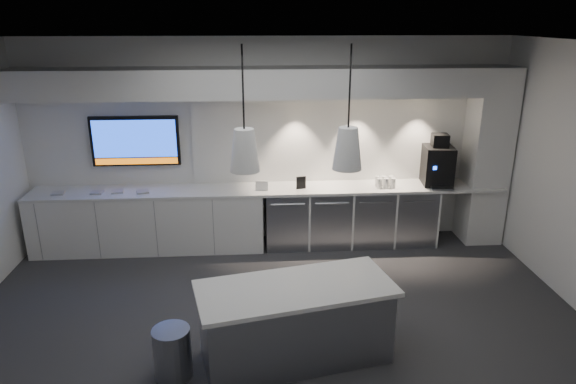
{
  "coord_description": "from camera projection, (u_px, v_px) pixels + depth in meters",
  "views": [
    {
      "loc": [
        -0.21,
        -4.87,
        3.24
      ],
      "look_at": [
        0.2,
        1.1,
        1.2
      ],
      "focal_mm": 32.0,
      "sensor_mm": 36.0,
      "label": 1
    }
  ],
  "objects": [
    {
      "name": "floor",
      "position": [
        277.0,
        327.0,
        5.66
      ],
      "size": [
        7.0,
        7.0,
        0.0
      ],
      "primitive_type": "plane",
      "color": "#313134",
      "rests_on": "ground"
    },
    {
      "name": "ceiling",
      "position": [
        274.0,
        45.0,
        4.69
      ],
      "size": [
        7.0,
        7.0,
        0.0
      ],
      "primitive_type": "plane",
      "rotation": [
        3.14,
        0.0,
        0.0
      ],
      "color": "black",
      "rests_on": "wall_back"
    },
    {
      "name": "wall_back",
      "position": [
        268.0,
        142.0,
        7.53
      ],
      "size": [
        7.0,
        0.0,
        7.0
      ],
      "primitive_type": "plane",
      "rotation": [
        1.57,
        0.0,
        0.0
      ],
      "color": "white",
      "rests_on": "floor"
    },
    {
      "name": "wall_front",
      "position": [
        296.0,
        352.0,
        2.81
      ],
      "size": [
        7.0,
        0.0,
        7.0
      ],
      "primitive_type": "plane",
      "rotation": [
        -1.57,
        0.0,
        0.0
      ],
      "color": "white",
      "rests_on": "floor"
    },
    {
      "name": "back_counter",
      "position": [
        269.0,
        189.0,
        7.43
      ],
      "size": [
        6.8,
        0.65,
        0.04
      ],
      "primitive_type": "cube",
      "color": "silver",
      "rests_on": "left_base_cabinets"
    },
    {
      "name": "left_base_cabinets",
      "position": [
        149.0,
        221.0,
        7.46
      ],
      "size": [
        3.3,
        0.63,
        0.86
      ],
      "primitive_type": "cube",
      "color": "white",
      "rests_on": "floor"
    },
    {
      "name": "fridge_unit_a",
      "position": [
        286.0,
        218.0,
        7.59
      ],
      "size": [
        0.6,
        0.61,
        0.85
      ],
      "primitive_type": "cube",
      "color": "#909398",
      "rests_on": "floor"
    },
    {
      "name": "fridge_unit_b",
      "position": [
        328.0,
        217.0,
        7.63
      ],
      "size": [
        0.6,
        0.61,
        0.85
      ],
      "primitive_type": "cube",
      "color": "#909398",
      "rests_on": "floor"
    },
    {
      "name": "fridge_unit_c",
      "position": [
        370.0,
        216.0,
        7.67
      ],
      "size": [
        0.6,
        0.61,
        0.85
      ],
      "primitive_type": "cube",
      "color": "#909398",
      "rests_on": "floor"
    },
    {
      "name": "fridge_unit_d",
      "position": [
        411.0,
        215.0,
        7.71
      ],
      "size": [
        0.6,
        0.61,
        0.85
      ],
      "primitive_type": "cube",
      "color": "#909398",
      "rests_on": "floor"
    },
    {
      "name": "backsplash",
      "position": [
        349.0,
        138.0,
        7.58
      ],
      "size": [
        4.6,
        0.03,
        1.3
      ],
      "primitive_type": "cube",
      "color": "white",
      "rests_on": "wall_back"
    },
    {
      "name": "soffit",
      "position": [
        268.0,
        83.0,
        6.96
      ],
      "size": [
        6.9,
        0.6,
        0.4
      ],
      "primitive_type": "cube",
      "color": "white",
      "rests_on": "wall_back"
    },
    {
      "name": "column",
      "position": [
        486.0,
        157.0,
        7.52
      ],
      "size": [
        0.55,
        0.55,
        2.6
      ],
      "primitive_type": "cube",
      "color": "white",
      "rests_on": "floor"
    },
    {
      "name": "wall_tv",
      "position": [
        135.0,
        141.0,
        7.34
      ],
      "size": [
        1.25,
        0.07,
        0.72
      ],
      "color": "black",
      "rests_on": "wall_back"
    },
    {
      "name": "island",
      "position": [
        295.0,
        322.0,
        5.03
      ],
      "size": [
        2.02,
        1.2,
        0.8
      ],
      "rotation": [
        0.0,
        0.0,
        0.22
      ],
      "color": "#909398",
      "rests_on": "floor"
    },
    {
      "name": "bin",
      "position": [
        172.0,
        353.0,
        4.82
      ],
      "size": [
        0.47,
        0.47,
        0.5
      ],
      "primitive_type": "cylinder",
      "rotation": [
        0.0,
        0.0,
        0.42
      ],
      "color": "#909398",
      "rests_on": "floor"
    },
    {
      "name": "coffee_machine",
      "position": [
        438.0,
        164.0,
        7.51
      ],
      "size": [
        0.46,
        0.62,
        0.75
      ],
      "rotation": [
        0.0,
        0.0,
        -0.12
      ],
      "color": "black",
      "rests_on": "back_counter"
    },
    {
      "name": "sign_black",
      "position": [
        301.0,
        183.0,
        7.36
      ],
      "size": [
        0.14,
        0.05,
        0.18
      ],
      "primitive_type": "cube",
      "rotation": [
        0.0,
        0.0,
        0.19
      ],
      "color": "black",
      "rests_on": "back_counter"
    },
    {
      "name": "sign_white",
      "position": [
        262.0,
        186.0,
        7.29
      ],
      "size": [
        0.18,
        0.05,
        0.14
      ],
      "primitive_type": "cube",
      "rotation": [
        0.0,
        0.0,
        -0.15
      ],
      "color": "silver",
      "rests_on": "back_counter"
    },
    {
      "name": "cup_cluster",
      "position": [
        385.0,
        182.0,
        7.43
      ],
      "size": [
        0.28,
        0.18,
        0.15
      ],
      "primitive_type": null,
      "color": "silver",
      "rests_on": "back_counter"
    },
    {
      "name": "tray_a",
      "position": [
        58.0,
        193.0,
        7.15
      ],
      "size": [
        0.18,
        0.18,
        0.02
      ],
      "primitive_type": "cube",
      "rotation": [
        0.0,
        0.0,
        0.14
      ],
      "color": "#A0A0A0",
      "rests_on": "back_counter"
    },
    {
      "name": "tray_b",
      "position": [
        97.0,
        192.0,
        7.19
      ],
      "size": [
        0.16,
        0.16,
        0.02
      ],
      "primitive_type": "cube",
      "rotation": [
        0.0,
        0.0,
        0.0
      ],
      "color": "#A0A0A0",
      "rests_on": "back_counter"
    },
    {
      "name": "tray_c",
      "position": [
        117.0,
        191.0,
        7.23
      ],
      "size": [
        0.19,
        0.19,
        0.02
      ],
      "primitive_type": "cube",
      "rotation": [
        0.0,
        0.0,
        0.23
      ],
      "color": "#A0A0A0",
      "rests_on": "back_counter"
    },
    {
      "name": "tray_d",
      "position": [
        143.0,
        192.0,
        7.22
      ],
      "size": [
        0.2,
        0.2,
        0.02
      ],
      "primitive_type": "cube",
      "rotation": [
        0.0,
        0.0,
        0.31
      ],
      "color": "#A0A0A0",
      "rests_on": "back_counter"
    },
    {
      "name": "pendant_left",
      "position": [
        245.0,
        150.0,
        4.44
      ],
      "size": [
        0.26,
        0.26,
        1.07
      ],
      "color": "white",
      "rests_on": "ceiling"
    },
    {
      "name": "pendant_right",
      "position": [
        348.0,
        148.0,
        4.5
      ],
      "size": [
        0.26,
        0.26,
        1.07
      ],
      "color": "white",
      "rests_on": "ceiling"
    }
  ]
}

